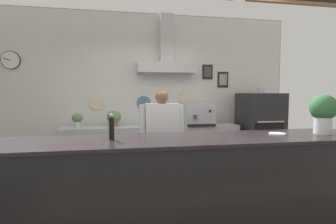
{
  "coord_description": "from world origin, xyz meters",
  "views": [
    {
      "loc": [
        -0.38,
        -2.51,
        1.49
      ],
      "look_at": [
        0.21,
        0.74,
        1.24
      ],
      "focal_mm": 26.84,
      "sensor_mm": 36.0,
      "label": 1
    }
  ],
  "objects_px": {
    "shop_worker": "(162,144)",
    "condiment_plate": "(277,134)",
    "potted_rosemary": "(114,118)",
    "basil_vase": "(323,112)",
    "pizza_oven": "(260,133)",
    "espresso_machine": "(198,114)",
    "pepper_grinder": "(112,127)",
    "potted_thyme": "(77,119)"
  },
  "relations": [
    {
      "from": "shop_worker",
      "to": "condiment_plate",
      "type": "relative_size",
      "value": 9.21
    },
    {
      "from": "shop_worker",
      "to": "potted_rosemary",
      "type": "bearing_deg",
      "value": -58.74
    },
    {
      "from": "basil_vase",
      "to": "shop_worker",
      "type": "bearing_deg",
      "value": 144.59
    },
    {
      "from": "pizza_oven",
      "to": "basil_vase",
      "type": "bearing_deg",
      "value": -103.9
    },
    {
      "from": "pizza_oven",
      "to": "shop_worker",
      "type": "xyz_separation_m",
      "value": [
        -2.03,
        -1.0,
        0.06
      ]
    },
    {
      "from": "basil_vase",
      "to": "espresso_machine",
      "type": "bearing_deg",
      "value": 106.82
    },
    {
      "from": "pepper_grinder",
      "to": "potted_rosemary",
      "type": "bearing_deg",
      "value": 91.39
    },
    {
      "from": "pizza_oven",
      "to": "pepper_grinder",
      "type": "xyz_separation_m",
      "value": [
        -2.65,
        -2.02,
        0.44
      ]
    },
    {
      "from": "pizza_oven",
      "to": "espresso_machine",
      "type": "height_order",
      "value": "pizza_oven"
    },
    {
      "from": "potted_thyme",
      "to": "pizza_oven",
      "type": "bearing_deg",
      "value": -2.63
    },
    {
      "from": "shop_worker",
      "to": "pepper_grinder",
      "type": "distance_m",
      "value": 1.25
    },
    {
      "from": "shop_worker",
      "to": "pizza_oven",
      "type": "bearing_deg",
      "value": -152.45
    },
    {
      "from": "potted_rosemary",
      "to": "pepper_grinder",
      "type": "distance_m",
      "value": 2.2
    },
    {
      "from": "shop_worker",
      "to": "potted_rosemary",
      "type": "distance_m",
      "value": 1.38
    },
    {
      "from": "pizza_oven",
      "to": "condiment_plate",
      "type": "xyz_separation_m",
      "value": [
        -0.99,
        -2.02,
        0.33
      ]
    },
    {
      "from": "pizza_oven",
      "to": "pepper_grinder",
      "type": "bearing_deg",
      "value": -142.73
    },
    {
      "from": "shop_worker",
      "to": "potted_thyme",
      "type": "bearing_deg",
      "value": -40.33
    },
    {
      "from": "shop_worker",
      "to": "condiment_plate",
      "type": "distance_m",
      "value": 1.48
    },
    {
      "from": "espresso_machine",
      "to": "condiment_plate",
      "type": "height_order",
      "value": "espresso_machine"
    },
    {
      "from": "condiment_plate",
      "to": "potted_thyme",
      "type": "bearing_deg",
      "value": 136.99
    },
    {
      "from": "pepper_grinder",
      "to": "pizza_oven",
      "type": "bearing_deg",
      "value": 37.27
    },
    {
      "from": "shop_worker",
      "to": "basil_vase",
      "type": "xyz_separation_m",
      "value": [
        1.52,
        -1.08,
        0.48
      ]
    },
    {
      "from": "pizza_oven",
      "to": "shop_worker",
      "type": "bearing_deg",
      "value": -153.88
    },
    {
      "from": "potted_rosemary",
      "to": "potted_thyme",
      "type": "bearing_deg",
      "value": -177.59
    },
    {
      "from": "espresso_machine",
      "to": "condiment_plate",
      "type": "relative_size",
      "value": 3.38
    },
    {
      "from": "espresso_machine",
      "to": "potted_rosemary",
      "type": "distance_m",
      "value": 1.52
    },
    {
      "from": "pizza_oven",
      "to": "condiment_plate",
      "type": "bearing_deg",
      "value": -116.16
    },
    {
      "from": "potted_thyme",
      "to": "basil_vase",
      "type": "xyz_separation_m",
      "value": [
        2.8,
        -2.23,
        0.24
      ]
    },
    {
      "from": "espresso_machine",
      "to": "potted_thyme",
      "type": "xyz_separation_m",
      "value": [
        -2.13,
        0.02,
        -0.04
      ]
    },
    {
      "from": "condiment_plate",
      "to": "basil_vase",
      "type": "bearing_deg",
      "value": -6.84
    },
    {
      "from": "pepper_grinder",
      "to": "basil_vase",
      "type": "bearing_deg",
      "value": -1.54
    },
    {
      "from": "pizza_oven",
      "to": "basil_vase",
      "type": "distance_m",
      "value": 2.2
    },
    {
      "from": "shop_worker",
      "to": "basil_vase",
      "type": "distance_m",
      "value": 1.92
    },
    {
      "from": "shop_worker",
      "to": "basil_vase",
      "type": "bearing_deg",
      "value": 146.01
    },
    {
      "from": "condiment_plate",
      "to": "shop_worker",
      "type": "bearing_deg",
      "value": 135.51
    },
    {
      "from": "basil_vase",
      "to": "condiment_plate",
      "type": "xyz_separation_m",
      "value": [
        -0.48,
        0.06,
        -0.22
      ]
    },
    {
      "from": "shop_worker",
      "to": "potted_thyme",
      "type": "height_order",
      "value": "shop_worker"
    },
    {
      "from": "pizza_oven",
      "to": "condiment_plate",
      "type": "relative_size",
      "value": 9.62
    },
    {
      "from": "espresso_machine",
      "to": "condiment_plate",
      "type": "xyz_separation_m",
      "value": [
        0.19,
        -2.15,
        -0.02
      ]
    },
    {
      "from": "condiment_plate",
      "to": "pizza_oven",
      "type": "bearing_deg",
      "value": 63.84
    },
    {
      "from": "condiment_plate",
      "to": "espresso_machine",
      "type": "bearing_deg",
      "value": 95.05
    },
    {
      "from": "pepper_grinder",
      "to": "basil_vase",
      "type": "height_order",
      "value": "basil_vase"
    }
  ]
}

